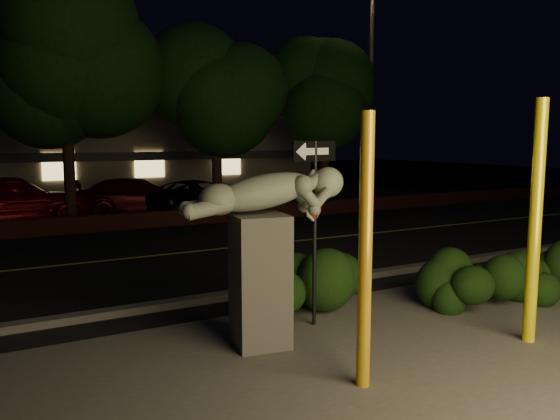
# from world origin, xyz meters

# --- Properties ---
(ground) EXTENTS (90.00, 90.00, 0.00)m
(ground) POSITION_xyz_m (0.00, 10.00, 0.00)
(ground) COLOR black
(ground) RESTS_ON ground
(patio) EXTENTS (14.00, 6.00, 0.02)m
(patio) POSITION_xyz_m (0.00, -1.00, 0.01)
(patio) COLOR #4C4944
(patio) RESTS_ON ground
(road) EXTENTS (80.00, 8.00, 0.01)m
(road) POSITION_xyz_m (0.00, 7.00, 0.01)
(road) COLOR black
(road) RESTS_ON ground
(lane_marking) EXTENTS (80.00, 0.12, 0.00)m
(lane_marking) POSITION_xyz_m (0.00, 7.00, 0.02)
(lane_marking) COLOR #B0A146
(lane_marking) RESTS_ON road
(curb) EXTENTS (80.00, 0.25, 0.12)m
(curb) POSITION_xyz_m (0.00, 2.90, 0.06)
(curb) COLOR #4C4944
(curb) RESTS_ON ground
(brick_wall) EXTENTS (40.00, 0.35, 0.50)m
(brick_wall) POSITION_xyz_m (0.00, 11.30, 0.25)
(brick_wall) COLOR #4A1D17
(brick_wall) RESTS_ON ground
(parking_lot) EXTENTS (40.00, 12.00, 0.01)m
(parking_lot) POSITION_xyz_m (0.00, 17.00, 0.01)
(parking_lot) COLOR black
(parking_lot) RESTS_ON ground
(building) EXTENTS (22.00, 10.20, 4.00)m
(building) POSITION_xyz_m (0.00, 24.99, 2.00)
(building) COLOR slate
(building) RESTS_ON ground
(tree_far_b) EXTENTS (5.20, 5.20, 8.41)m
(tree_far_b) POSITION_xyz_m (-2.50, 13.20, 6.05)
(tree_far_b) COLOR black
(tree_far_b) RESTS_ON ground
(tree_far_c) EXTENTS (4.80, 4.80, 7.84)m
(tree_far_c) POSITION_xyz_m (2.50, 12.80, 5.66)
(tree_far_c) COLOR black
(tree_far_c) RESTS_ON ground
(tree_far_d) EXTENTS (4.40, 4.40, 7.42)m
(tree_far_d) POSITION_xyz_m (7.50, 13.30, 5.42)
(tree_far_d) COLOR black
(tree_far_d) RESTS_ON ground
(yellow_pole_left) EXTENTS (0.15, 0.15, 3.07)m
(yellow_pole_left) POSITION_xyz_m (-1.41, -0.98, 1.54)
(yellow_pole_left) COLOR gold
(yellow_pole_left) RESTS_ON ground
(yellow_pole_right) EXTENTS (0.17, 0.17, 3.31)m
(yellow_pole_right) POSITION_xyz_m (1.43, -0.98, 1.65)
(yellow_pole_right) COLOR yellow
(yellow_pole_right) RESTS_ON ground
(signpost) EXTENTS (0.90, 0.30, 2.75)m
(signpost) POSITION_xyz_m (-0.80, 1.01, 1.95)
(signpost) COLOR black
(signpost) RESTS_ON ground
(sculpture) EXTENTS (2.25, 0.93, 2.40)m
(sculpture) POSITION_xyz_m (-1.82, 0.67, 1.48)
(sculpture) COLOR #4C4944
(sculpture) RESTS_ON ground
(hedge_center) EXTENTS (2.34, 1.78, 1.10)m
(hedge_center) POSITION_xyz_m (-0.46, 1.63, 0.55)
(hedge_center) COLOR black
(hedge_center) RESTS_ON ground
(hedge_right) EXTENTS (1.93, 1.55, 1.12)m
(hedge_right) POSITION_xyz_m (1.95, 0.53, 0.56)
(hedge_right) COLOR black
(hedge_right) RESTS_ON ground
(hedge_far_right) EXTENTS (1.60, 1.05, 1.08)m
(hedge_far_right) POSITION_xyz_m (3.24, 0.30, 0.54)
(hedge_far_right) COLOR black
(hedge_far_right) RESTS_ON ground
(streetlight) EXTENTS (1.32, 0.59, 9.05)m
(streetlight) POSITION_xyz_m (9.44, 13.00, 5.38)
(streetlight) COLOR #49494E
(streetlight) RESTS_ON ground
(parked_car_red) EXTENTS (4.96, 2.09, 1.68)m
(parked_car_red) POSITION_xyz_m (-4.22, 14.09, 0.84)
(parked_car_red) COLOR maroon
(parked_car_red) RESTS_ON ground
(parked_car_darkred) EXTENTS (4.84, 2.39, 1.35)m
(parked_car_darkred) POSITION_xyz_m (0.05, 14.53, 0.68)
(parked_car_darkred) COLOR #3C060D
(parked_car_darkred) RESTS_ON ground
(parked_car_dark) EXTENTS (4.89, 3.41, 1.24)m
(parked_car_dark) POSITION_xyz_m (2.26, 14.06, 0.62)
(parked_car_dark) COLOR black
(parked_car_dark) RESTS_ON ground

